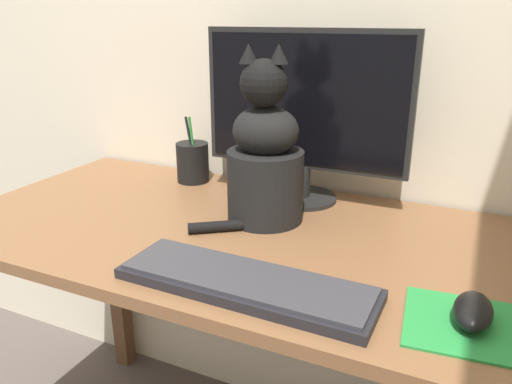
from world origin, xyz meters
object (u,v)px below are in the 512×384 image
(computer_mouse_right, at_px, (473,311))
(cat, at_px, (263,159))
(monitor, at_px, (305,110))
(keyboard, at_px, (246,282))
(pen_cup, at_px, (193,162))

(computer_mouse_right, distance_m, cat, 0.52)
(monitor, bearing_deg, computer_mouse_right, -44.02)
(keyboard, bearing_deg, pen_cup, 131.11)
(pen_cup, bearing_deg, computer_mouse_right, -29.13)
(keyboard, xyz_separation_m, computer_mouse_right, (0.35, 0.05, 0.01))
(keyboard, height_order, computer_mouse_right, computer_mouse_right)
(computer_mouse_right, xyz_separation_m, cat, (-0.45, 0.24, 0.12))
(monitor, height_order, pen_cup, monitor)
(keyboard, bearing_deg, monitor, 98.80)
(monitor, bearing_deg, keyboard, -82.23)
(keyboard, distance_m, cat, 0.33)
(computer_mouse_right, bearing_deg, pen_cup, 150.87)
(monitor, height_order, cat, monitor)
(keyboard, distance_m, pen_cup, 0.60)
(monitor, height_order, computer_mouse_right, monitor)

